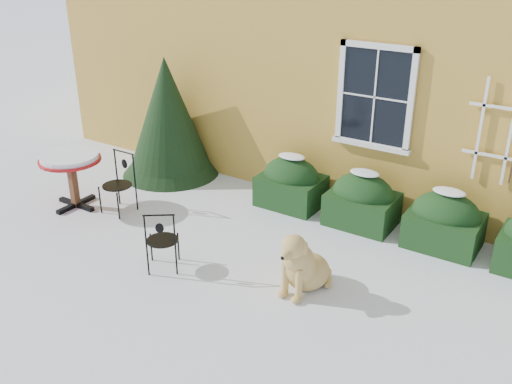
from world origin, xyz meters
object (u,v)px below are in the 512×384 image
Objects in this scene: bistro_table at (70,163)px; patio_chair_far at (119,183)px; dog at (302,266)px; patio_chair_near at (162,240)px; evergreen_shrub at (168,128)px.

bistro_table is 1.01× the size of patio_chair_far.
patio_chair_far reaches higher than dog.
evergreen_shrub is at bearing -86.81° from patio_chair_near.
patio_chair_near is at bearing -50.82° from evergreen_shrub.
evergreen_shrub reaches higher than patio_chair_near.
dog is (1.85, 0.59, -0.09)m from patio_chair_near.
evergreen_shrub is 2.45× the size of patio_chair_near.
bistro_table is 1.01× the size of dog.
patio_chair_far is 1.00× the size of dog.
bistro_table is (-0.38, -2.02, -0.12)m from evergreen_shrub.
patio_chair_far is (-1.83, 1.00, 0.04)m from patio_chair_near.
bistro_table is 2.71m from patio_chair_near.
evergreen_shrub is 3.53m from patio_chair_near.
patio_chair_near is at bearing -28.46° from patio_chair_far.
patio_chair_near reaches higher than dog.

